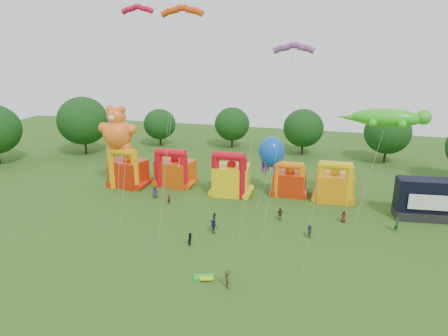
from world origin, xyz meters
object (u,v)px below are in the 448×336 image
(teddy_bear_kite, at_px, (118,144))
(gecko_kite, at_px, (375,157))
(spectator_4, at_px, (280,214))
(stage_trailer, at_px, (430,200))
(octopus_kite, at_px, (270,163))
(bouncy_castle_0, at_px, (127,171))
(bouncy_castle_2, at_px, (231,178))
(spectator_0, at_px, (155,192))

(teddy_bear_kite, relative_size, gecko_kite, 0.94)
(teddy_bear_kite, height_order, spectator_4, teddy_bear_kite)
(stage_trailer, relative_size, octopus_kite, 0.97)
(stage_trailer, bearing_deg, teddy_bear_kite, -179.06)
(bouncy_castle_0, bearing_deg, bouncy_castle_2, 2.48)
(teddy_bear_kite, relative_size, spectator_0, 7.24)
(bouncy_castle_0, height_order, spectator_0, bouncy_castle_0)
(bouncy_castle_0, height_order, bouncy_castle_2, bouncy_castle_2)
(teddy_bear_kite, height_order, spectator_0, teddy_bear_kite)
(spectator_0, bearing_deg, spectator_4, -21.92)
(bouncy_castle_0, height_order, octopus_kite, octopus_kite)
(bouncy_castle_0, bearing_deg, stage_trailer, -0.93)
(teddy_bear_kite, xyz_separation_m, spectator_0, (7.02, -2.28, -6.38))
(bouncy_castle_0, distance_m, gecko_kite, 37.66)
(octopus_kite, bearing_deg, teddy_bear_kite, -171.75)
(bouncy_castle_0, relative_size, spectator_4, 3.83)
(bouncy_castle_2, relative_size, spectator_0, 3.84)
(gecko_kite, height_order, spectator_4, gecko_kite)
(bouncy_castle_0, distance_m, bouncy_castle_2, 17.21)
(octopus_kite, bearing_deg, bouncy_castle_2, -168.25)
(bouncy_castle_0, distance_m, teddy_bear_kite, 5.01)
(gecko_kite, bearing_deg, spectator_0, -174.36)
(octopus_kite, bearing_deg, bouncy_castle_0, -175.19)
(stage_trailer, relative_size, spectator_0, 4.83)
(bouncy_castle_2, xyz_separation_m, spectator_0, (-10.65, -4.48, -1.76))
(bouncy_castle_0, bearing_deg, spectator_0, -29.68)
(gecko_kite, bearing_deg, spectator_4, -152.43)
(stage_trailer, bearing_deg, gecko_kite, 179.81)
(stage_trailer, height_order, teddy_bear_kite, teddy_bear_kite)
(stage_trailer, height_order, gecko_kite, gecko_kite)
(octopus_kite, bearing_deg, stage_trailer, -6.90)
(bouncy_castle_2, bearing_deg, stage_trailer, -3.05)
(stage_trailer, relative_size, spectator_4, 5.09)
(bouncy_castle_2, distance_m, octopus_kite, 6.29)
(teddy_bear_kite, distance_m, spectator_0, 9.76)
(stage_trailer, distance_m, octopus_kite, 22.14)
(bouncy_castle_0, distance_m, octopus_kite, 23.08)
(stage_trailer, xyz_separation_m, teddy_bear_kite, (-45.16, -0.74, 4.67))
(spectator_0, bearing_deg, gecko_kite, -7.62)
(octopus_kite, bearing_deg, gecko_kite, -10.29)
(bouncy_castle_2, xyz_separation_m, gecko_kite, (20.08, -1.44, 5.19))
(teddy_bear_kite, distance_m, spectator_4, 27.58)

